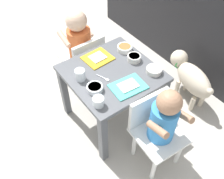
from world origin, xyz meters
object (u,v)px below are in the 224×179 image
Objects in this scene: dining_table at (112,81)px; water_cup_left at (98,102)px; water_cup_right at (80,75)px; cereal_bowl_right_side at (134,58)px; seated_child_left at (80,43)px; veggie_bowl_far at (154,70)px; veggie_bowl_near at (125,48)px; cereal_bowl_left_side at (95,88)px; spoon_by_left_tray at (104,78)px; seated_child_right at (161,121)px; dog at (191,76)px; food_tray_left at (97,58)px; food_tray_right at (128,86)px.

water_cup_left is (0.17, -0.22, 0.11)m from dining_table.
water_cup_right reaches higher than cereal_bowl_right_side.
seated_child_left is 0.66m from water_cup_left.
cereal_bowl_right_side is at bearing 81.38° from water_cup_right.
water_cup_right reaches higher than water_cup_left.
veggie_bowl_far is (0.59, 0.19, 0.06)m from seated_child_left.
veggie_bowl_near reaches higher than cereal_bowl_left_side.
water_cup_right is at bearing -118.48° from veggie_bowl_far.
seated_child_left reaches higher than spoon_by_left_tray.
veggie_bowl_far is (-0.02, 0.43, -0.01)m from water_cup_left.
water_cup_left is at bearing -54.52° from veggie_bowl_near.
seated_child_left is at bearing -150.12° from veggie_bowl_near.
dining_table is 0.26m from veggie_bowl_near.
spoon_by_left_tray is at bearing -166.35° from seated_child_right.
water_cup_right is (-0.24, -0.80, 0.27)m from dog.
food_tray_left is 0.29m from cereal_bowl_left_side.
veggie_bowl_far is at bearing 76.89° from cereal_bowl_left_side.
water_cup_right is 0.71× the size of veggie_bowl_far.
dog is 0.66m from food_tray_right.
spoon_by_left_tray is (0.18, -0.07, -0.00)m from food_tray_left.
water_cup_left is at bearing -66.09° from cereal_bowl_right_side.
seated_child_left reaches higher than water_cup_left.
spoon_by_left_tray is at bearing -153.69° from food_tray_right.
veggie_bowl_far and cereal_bowl_left_side have the same top height.
seated_child_right is 0.59m from veggie_bowl_near.
water_cup_right is 0.15m from spoon_by_left_tray.
spoon_by_left_tray is (0.08, 0.12, -0.03)m from water_cup_right.
water_cup_right is at bearing -156.02° from seated_child_right.
seated_child_left is 0.46m from spoon_by_left_tray.
food_tray_left is (0.27, -0.03, 0.05)m from seated_child_left.
cereal_bowl_right_side is at bearing -7.99° from veggie_bowl_near.
cereal_bowl_right_side is at bearing -113.37° from dog.
food_tray_right is 0.20m from cereal_bowl_left_side.
dog is 2.17× the size of food_tray_right.
water_cup_left is at bearing -23.23° from cereal_bowl_left_side.
cereal_bowl_right_side is (-0.18, -0.43, 0.27)m from dog.
water_cup_right is 0.72× the size of spoon_by_left_tray.
water_cup_left is 0.73× the size of cereal_bowl_right_side.
cereal_bowl_left_side is at bearing 8.29° from water_cup_right.
food_tray_left is at bearing -100.03° from veggie_bowl_near.
veggie_bowl_far is at bearing 91.45° from food_tray_right.
seated_child_right is (0.43, 0.03, 0.02)m from dining_table.
veggie_bowl_near is (-0.56, 0.17, 0.08)m from seated_child_right.
dining_table is 0.28m from veggie_bowl_far.
seated_child_right is at bearing 28.86° from cereal_bowl_left_side.
veggie_bowl_near is at bearing -177.75° from veggie_bowl_far.
water_cup_right is 0.38m from cereal_bowl_right_side.
dining_table is at bearing 128.27° from water_cup_left.
dog is 0.88m from water_cup_right.
dining_table is 5.62× the size of spoon_by_left_tray.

